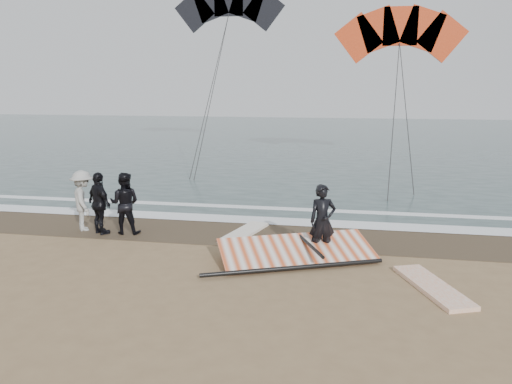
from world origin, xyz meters
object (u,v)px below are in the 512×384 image
board_white (432,286)px  board_cream (244,232)px  man_main (322,221)px  sail_rig (295,252)px

board_white → board_cream: size_ratio=1.08×
man_main → sail_rig: bearing=-169.6°
man_main → board_cream: bearing=127.3°
man_main → board_cream: size_ratio=0.84×
sail_rig → man_main: bearing=30.0°
man_main → sail_rig: 1.06m
man_main → sail_rig: size_ratio=0.45×
board_white → board_cream: 5.89m
man_main → sail_rig: (-0.65, -0.37, -0.75)m
board_cream → man_main: bearing=-17.7°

